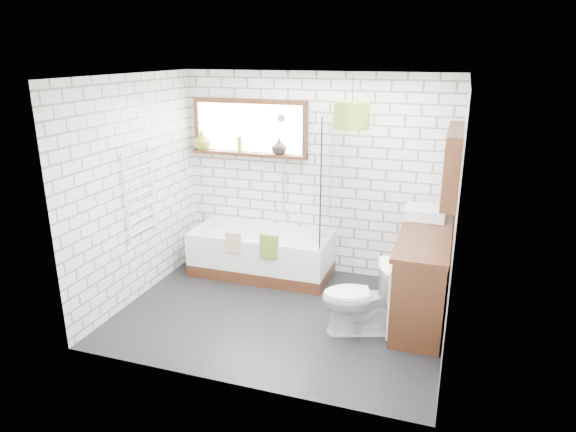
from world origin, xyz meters
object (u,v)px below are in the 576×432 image
(vanity, at_px, (423,274))
(toilet, at_px, (360,298))
(pendant, at_px, (352,115))
(basin, at_px, (425,213))
(bathtub, at_px, (262,253))

(vanity, relative_size, toilet, 2.14)
(vanity, bearing_deg, pendant, 176.31)
(vanity, bearing_deg, basin, 96.84)
(bathtub, height_order, vanity, vanity)
(basin, height_order, toilet, basin)
(bathtub, height_order, toilet, toilet)
(bathtub, xyz_separation_m, toilet, (1.45, -1.02, 0.10))
(bathtub, xyz_separation_m, pendant, (1.17, -0.39, 1.82))
(vanity, bearing_deg, toilet, -134.33)
(bathtub, bearing_deg, vanity, -12.38)
(vanity, distance_m, pendant, 1.84)
(basin, relative_size, pendant, 1.18)
(vanity, distance_m, basin, 0.73)
(bathtub, distance_m, pendant, 2.20)
(basin, bearing_deg, bathtub, -178.29)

